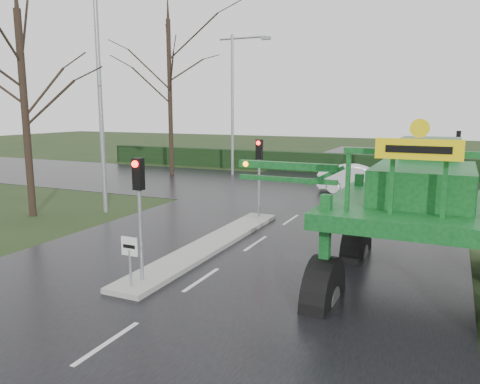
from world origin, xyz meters
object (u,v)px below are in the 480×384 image
at_px(traffic_signal_mid, 259,161).
at_px(street_light_left_far, 236,92).
at_px(crop_sprayer, 329,194).
at_px(white_sedan, 359,193).
at_px(traffic_signal_far, 458,146).
at_px(keep_left_sign, 130,253).
at_px(street_light_left_near, 105,82).
at_px(traffic_signal_near, 139,193).

relative_size(traffic_signal_mid, street_light_left_far, 0.35).
height_order(crop_sprayer, white_sedan, crop_sprayer).
bearing_deg(traffic_signal_far, crop_sprayer, 81.34).
distance_m(keep_left_sign, traffic_signal_mid, 9.12).
height_order(keep_left_sign, crop_sprayer, crop_sprayer).
relative_size(traffic_signal_far, crop_sprayer, 0.34).
bearing_deg(street_light_left_near, street_light_left_far, 90.00).
distance_m(keep_left_sign, crop_sprayer, 5.40).
height_order(traffic_signal_mid, street_light_left_far, street_light_left_far).
bearing_deg(keep_left_sign, white_sedan, 81.24).
xyz_separation_m(street_light_left_far, crop_sprayer, (11.70, -19.68, -3.28)).
distance_m(traffic_signal_mid, street_light_left_near, 7.83).
bearing_deg(white_sedan, traffic_signal_near, 160.87).
bearing_deg(traffic_signal_near, street_light_left_near, 134.53).
bearing_deg(crop_sprayer, traffic_signal_mid, 124.50).
relative_size(traffic_signal_mid, crop_sprayer, 0.34).
xyz_separation_m(traffic_signal_far, street_light_left_far, (-14.69, -0.01, 3.40)).
bearing_deg(traffic_signal_near, traffic_signal_mid, 90.00).
bearing_deg(traffic_signal_far, traffic_signal_mid, 58.07).
relative_size(keep_left_sign, white_sedan, 0.28).
bearing_deg(street_light_left_near, traffic_signal_far, 43.63).
height_order(street_light_left_far, white_sedan, street_light_left_far).
bearing_deg(street_light_left_far, keep_left_sign, -72.22).
relative_size(street_light_left_far, crop_sprayer, 0.98).
relative_size(traffic_signal_far, street_light_left_far, 0.35).
distance_m(street_light_left_near, crop_sprayer, 13.41).
bearing_deg(street_light_left_far, crop_sprayer, -59.27).
distance_m(keep_left_sign, traffic_signal_far, 22.93).
height_order(keep_left_sign, traffic_signal_near, traffic_signal_near).
distance_m(traffic_signal_mid, street_light_left_far, 14.68).
height_order(traffic_signal_far, street_light_left_far, street_light_left_far).
bearing_deg(street_light_left_far, traffic_signal_near, -71.83).
height_order(traffic_signal_far, white_sedan, traffic_signal_far).
height_order(street_light_left_near, white_sedan, street_light_left_near).
bearing_deg(traffic_signal_mid, crop_sprayer, -56.17).
bearing_deg(crop_sprayer, keep_left_sign, -158.52).
bearing_deg(traffic_signal_mid, white_sedan, 72.63).
bearing_deg(keep_left_sign, crop_sprayer, 20.80).
bearing_deg(white_sedan, street_light_left_far, 58.51).
xyz_separation_m(keep_left_sign, crop_sprayer, (4.80, 1.82, 1.65)).
relative_size(street_light_left_near, crop_sprayer, 0.98).
xyz_separation_m(traffic_signal_far, street_light_left_near, (-14.69, -14.01, 3.40)).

